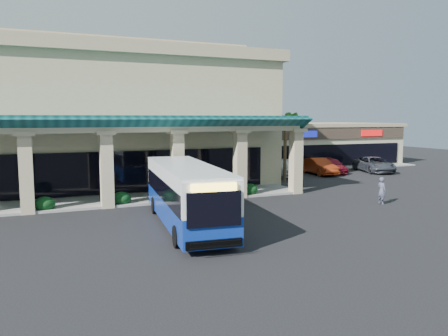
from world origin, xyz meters
name	(u,v)px	position (x,y,z in m)	size (l,w,h in m)	color
ground	(254,214)	(0.00, 0.00, 0.00)	(110.00, 110.00, 0.00)	black
main_building	(81,116)	(-8.00, 16.00, 5.67)	(30.80, 14.80, 11.35)	#C0B289
arcade	(95,160)	(-8.00, 6.80, 2.85)	(30.00, 6.20, 5.70)	#0B4145
strip_mall	(298,143)	(18.00, 24.00, 2.45)	(22.50, 12.50, 4.90)	beige
palm_0	(285,144)	(8.50, 11.00, 3.30)	(2.40, 2.40, 6.60)	#205616
palm_1	(278,146)	(9.50, 14.00, 2.90)	(2.40, 2.40, 5.80)	#205616
broadleaf_tree	(237,148)	(7.50, 19.00, 2.41)	(2.60, 2.60, 4.81)	black
transit_bus	(186,196)	(-4.39, -1.00, 1.57)	(2.61, 11.23, 3.14)	#0E319F
pedestrian	(382,191)	(8.92, -0.44, 0.87)	(0.64, 0.42, 1.75)	#454A60
car_silver	(285,167)	(10.14, 13.75, 0.87)	(2.05, 5.11, 1.74)	white
car_white	(319,166)	(13.90, 13.56, 0.80)	(1.70, 4.87, 1.60)	maroon
car_red	(331,166)	(15.89, 14.29, 0.71)	(1.98, 4.88, 1.42)	maroon
car_gray	(374,164)	(20.28, 13.07, 0.78)	(2.59, 5.61, 1.56)	#434853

